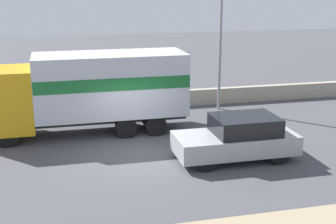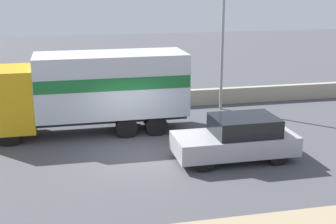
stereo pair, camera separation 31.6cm
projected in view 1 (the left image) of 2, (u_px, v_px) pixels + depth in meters
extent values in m
plane|color=#47474C|center=(138.00, 155.00, 16.86)|extent=(80.00, 80.00, 0.00)
cube|color=#A39984|center=(115.00, 102.00, 22.71)|extent=(60.00, 0.35, 0.80)
cylinder|color=gray|center=(220.00, 42.00, 22.12)|extent=(0.14, 0.14, 6.52)
cube|color=gold|center=(7.00, 100.00, 18.22)|extent=(2.01, 2.27, 2.43)
cube|color=#2D2D33|center=(112.00, 116.00, 19.41)|extent=(6.07, 1.29, 0.25)
cube|color=silver|center=(111.00, 84.00, 19.04)|extent=(6.07, 2.34, 2.50)
cube|color=#19662D|center=(110.00, 79.00, 18.98)|extent=(6.04, 2.36, 0.50)
cylinder|color=black|center=(8.00, 136.00, 17.64)|extent=(0.86, 0.28, 0.86)
cylinder|color=black|center=(12.00, 121.00, 19.44)|extent=(0.86, 0.28, 0.86)
cylinder|color=black|center=(156.00, 125.00, 18.95)|extent=(0.86, 0.28, 0.86)
cylinder|color=black|center=(147.00, 113.00, 20.75)|extent=(0.86, 0.28, 0.86)
cylinder|color=black|center=(126.00, 127.00, 18.67)|extent=(0.86, 0.28, 0.86)
cylinder|color=black|center=(119.00, 114.00, 20.47)|extent=(0.86, 0.28, 0.86)
cube|color=#9E9EA3|center=(235.00, 143.00, 16.34)|extent=(4.23, 1.84, 0.67)
cube|color=black|center=(245.00, 125.00, 16.25)|extent=(2.20, 1.70, 0.62)
cylinder|color=black|center=(206.00, 161.00, 15.36)|extent=(0.71, 0.20, 0.71)
cylinder|color=black|center=(192.00, 145.00, 16.86)|extent=(0.71, 0.20, 0.71)
cylinder|color=black|center=(279.00, 154.00, 15.96)|extent=(0.71, 0.20, 0.71)
cylinder|color=black|center=(260.00, 139.00, 17.46)|extent=(0.71, 0.20, 0.71)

